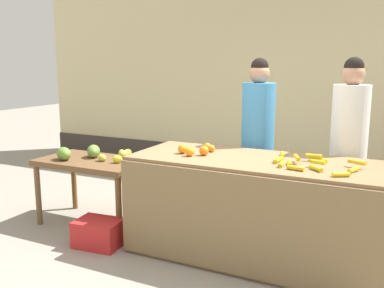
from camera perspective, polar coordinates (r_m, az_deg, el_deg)
The scene contains 11 objects.
ground_plane at distance 4.18m, azimuth 3.15°, elevation -13.89°, with size 24.00×24.00×0.00m, color gray.
market_wall_back at distance 6.71m, azimuth 13.62°, elevation 8.72°, with size 9.39×0.23×3.12m.
fruit_stall_counter at distance 3.86m, azimuth 8.73°, elevation -8.75°, with size 2.28×0.90×0.92m.
side_table_wooden at distance 4.69m, azimuth -13.31°, elevation -3.15°, with size 1.17×0.67×0.73m.
banana_bunch_pile at distance 3.60m, azimuth 15.34°, elevation -2.43°, with size 0.76×0.63×0.07m.
orange_pile at distance 3.91m, azimuth 0.73°, elevation -0.75°, with size 0.30×0.35×0.09m.
mango_papaya_pile at distance 4.70m, azimuth -13.94°, elevation -1.22°, with size 0.79×0.63×0.14m.
vendor_woman_blue_shirt at distance 4.46m, azimuth 8.86°, elevation -0.09°, with size 0.34×0.34×1.81m.
vendor_woman_white_shirt at distance 4.26m, azimuth 20.39°, elevation -1.14°, with size 0.34×0.34×1.81m.
produce_crate at distance 4.26m, azimuth -12.53°, elevation -11.71°, with size 0.44×0.32×0.26m, color red.
produce_sack at distance 4.87m, azimuth -0.46°, elevation -6.73°, with size 0.36×0.30×0.55m, color tan.
Camera 1 is at (1.47, -3.50, 1.75)m, focal length 39.31 mm.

